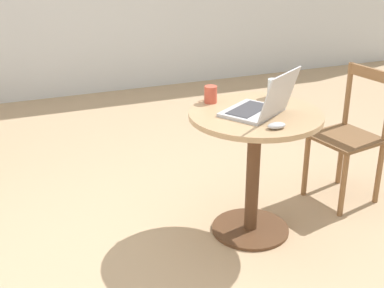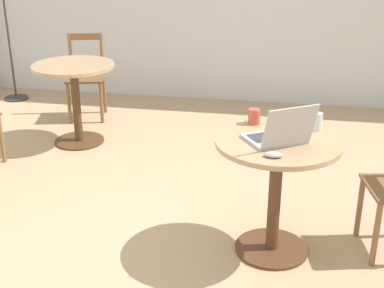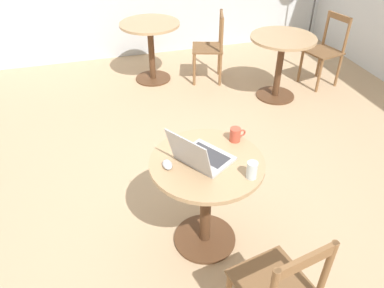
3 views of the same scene
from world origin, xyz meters
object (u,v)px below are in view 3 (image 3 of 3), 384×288
at_px(chair_far_right, 211,48).
at_px(drinking_glass, 252,170).
at_px(laptop, 200,156).
at_px(chair_mid_right, 325,51).
at_px(mouse, 167,164).
at_px(cafe_table_mid, 281,54).
at_px(cafe_table_near, 206,185).
at_px(cafe_table_far, 151,39).
at_px(mug, 236,135).

bearing_deg(chair_far_right, drinking_glass, -103.82).
bearing_deg(laptop, chair_far_right, 69.87).
distance_m(chair_mid_right, mouse, 3.24).
distance_m(cafe_table_mid, chair_mid_right, 0.74).
bearing_deg(mouse, chair_far_right, 65.68).
xyz_separation_m(chair_far_right, mouse, (-1.15, -2.54, 0.33)).
xyz_separation_m(cafe_table_mid, drinking_glass, (-1.31, -2.11, 0.26)).
relative_size(cafe_table_mid, drinking_glass, 6.77).
bearing_deg(chair_far_right, chair_mid_right, -20.32).
height_order(cafe_table_near, cafe_table_mid, same).
height_order(cafe_table_near, chair_mid_right, chair_mid_right).
relative_size(cafe_table_near, laptop, 1.69).
bearing_deg(cafe_table_near, drinking_glass, -46.90).
bearing_deg(cafe_table_far, chair_mid_right, -19.25).
distance_m(cafe_table_near, mouse, 0.34).
height_order(cafe_table_far, drinking_glass, drinking_glass).
relative_size(mug, drinking_glass, 1.02).
xyz_separation_m(cafe_table_mid, chair_mid_right, (0.71, 0.17, -0.12)).
bearing_deg(mug, cafe_table_near, -147.67).
bearing_deg(mug, chair_mid_right, 43.74).
relative_size(cafe_table_near, mouse, 7.56).
bearing_deg(mouse, drinking_glass, -27.43).
distance_m(cafe_table_near, mug, 0.39).
height_order(laptop, mouse, laptop).
bearing_deg(cafe_table_mid, cafe_table_near, -128.87).
xyz_separation_m(laptop, drinking_glass, (0.25, -0.22, 0.00)).
distance_m(chair_far_right, mouse, 2.80).
xyz_separation_m(chair_far_right, drinking_glass, (-0.68, -2.78, 0.37)).
xyz_separation_m(cafe_table_near, cafe_table_far, (0.17, 2.78, 0.00)).
relative_size(cafe_table_mid, cafe_table_far, 1.00).
relative_size(chair_far_right, mug, 7.71).
relative_size(cafe_table_far, mouse, 7.56).
height_order(mouse, mug, mug).
xyz_separation_m(chair_mid_right, chair_far_right, (-1.35, 0.50, 0.00)).
distance_m(chair_far_right, drinking_glass, 2.89).
distance_m(chair_far_right, laptop, 2.75).
relative_size(laptop, drinking_glass, 4.01).
relative_size(cafe_table_near, drinking_glass, 6.77).
bearing_deg(chair_mid_right, mouse, -140.70).
bearing_deg(cafe_table_far, cafe_table_mid, -33.32).
distance_m(mouse, drinking_glass, 0.52).
height_order(chair_far_right, drinking_glass, chair_far_right).
bearing_deg(mouse, cafe_table_mid, 46.46).
bearing_deg(cafe_table_far, drinking_glass, -89.20).
distance_m(cafe_table_near, drinking_glass, 0.40).
height_order(laptop, mug, laptop).
xyz_separation_m(cafe_table_near, mouse, (-0.25, 0.02, 0.22)).
height_order(cafe_table_mid, drinking_glass, drinking_glass).
bearing_deg(cafe_table_mid, drinking_glass, -121.91).
xyz_separation_m(cafe_table_mid, mouse, (-1.78, -1.87, 0.22)).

